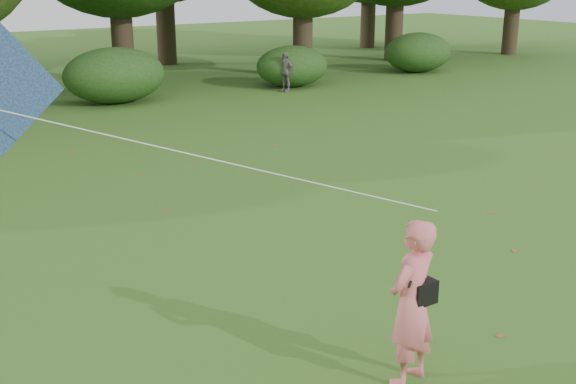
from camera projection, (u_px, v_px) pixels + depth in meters
ground at (427, 335)px, 9.03m from camera, size 100.00×100.00×0.00m
man_kite_flyer at (411, 303)px, 7.75m from camera, size 0.78×0.61×1.90m
bystander_right at (285, 72)px, 26.77m from camera, size 0.64×0.94×1.47m
crossbody_bag at (422, 291)px, 7.75m from camera, size 0.43×0.20×0.73m
shrub_band at (3, 89)px, 22.26m from camera, size 39.15×3.22×1.88m
fallen_leaves at (235, 192)px, 14.82m from camera, size 9.48×12.59×0.01m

